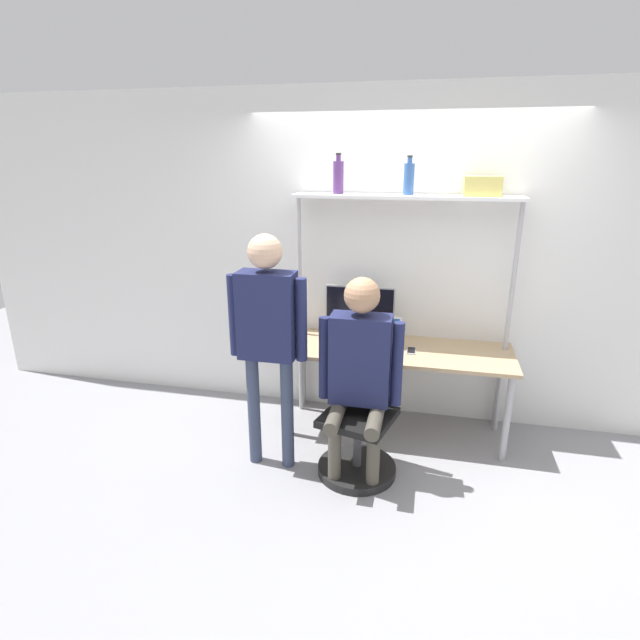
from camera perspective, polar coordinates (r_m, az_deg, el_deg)
ground_plane at (r=4.02m, az=7.85°, el=-14.64°), size 12.00×12.00×0.00m
wall_back at (r=4.17m, az=9.54°, el=6.63°), size 8.00×0.06×2.70m
desk at (r=4.03m, az=8.70°, el=-4.21°), size 1.80×0.65×0.72m
shelf_unit at (r=3.94m, az=9.57°, el=9.88°), size 1.71×0.29×1.89m
monitor at (r=4.14m, az=4.56°, el=1.26°), size 0.58×0.18×0.44m
laptop at (r=3.95m, az=6.93°, el=-2.38°), size 0.32×0.26×0.25m
cell_phone at (r=3.96m, az=10.39°, el=-3.47°), size 0.07×0.15×0.01m
office_chair at (r=3.65m, az=4.57°, el=-12.98°), size 0.56×0.56×0.92m
person_seated at (r=3.36m, az=4.53°, el=-5.01°), size 0.57×0.48×1.44m
person_standing at (r=3.40m, az=-6.03°, el=-0.46°), size 0.55×0.23×1.70m
bottle_purple at (r=3.97m, az=2.11°, el=16.05°), size 0.08×0.08×0.30m
bottle_blue at (r=3.90m, az=10.13°, el=15.65°), size 0.08×0.08×0.28m
storage_box at (r=3.92m, az=18.05°, el=14.35°), size 0.26×0.20×0.14m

